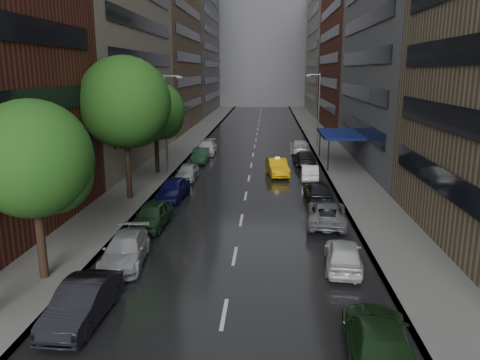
# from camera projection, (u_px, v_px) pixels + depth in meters

# --- Properties ---
(road) EXTENTS (14.00, 140.00, 0.01)m
(road) POSITION_uv_depth(u_px,v_px,m) (256.00, 142.00, 63.31)
(road) COLOR black
(road) RESTS_ON ground
(sidewalk_left) EXTENTS (4.00, 140.00, 0.15)m
(sidewalk_left) POSITION_uv_depth(u_px,v_px,m) (190.00, 141.00, 63.82)
(sidewalk_left) COLOR gray
(sidewalk_left) RESTS_ON ground
(sidewalk_right) EXTENTS (4.00, 140.00, 0.15)m
(sidewalk_right) POSITION_uv_depth(u_px,v_px,m) (322.00, 142.00, 62.77)
(sidewalk_right) COLOR gray
(sidewalk_right) RESTS_ON ground
(buildings_left) EXTENTS (8.00, 108.00, 38.00)m
(buildings_left) POSITION_uv_depth(u_px,v_px,m) (157.00, 25.00, 69.05)
(buildings_left) COLOR maroon
(buildings_left) RESTS_ON ground
(buildings_right) EXTENTS (8.05, 109.10, 36.00)m
(buildings_right) POSITION_uv_depth(u_px,v_px,m) (365.00, 29.00, 65.50)
(buildings_right) COLOR #937A5B
(buildings_right) RESTS_ON ground
(building_far) EXTENTS (40.00, 14.00, 32.00)m
(building_far) POSITION_uv_depth(u_px,v_px,m) (263.00, 45.00, 125.71)
(building_far) COLOR slate
(building_far) RESTS_ON ground
(tree_near) EXTENTS (5.22, 5.22, 8.32)m
(tree_near) POSITION_uv_depth(u_px,v_px,m) (33.00, 159.00, 20.39)
(tree_near) COLOR #382619
(tree_near) RESTS_ON ground
(tree_mid) EXTENTS (6.61, 6.61, 10.53)m
(tree_mid) POSITION_uv_depth(u_px,v_px,m) (125.00, 103.00, 33.37)
(tree_mid) COLOR #382619
(tree_mid) RESTS_ON ground
(tree_far) EXTENTS (5.37, 5.37, 8.55)m
(tree_far) POSITION_uv_depth(u_px,v_px,m) (155.00, 111.00, 42.41)
(tree_far) COLOR #382619
(tree_far) RESTS_ON ground
(taxi) EXTENTS (2.27, 4.90, 1.56)m
(taxi) POSITION_uv_depth(u_px,v_px,m) (277.00, 167.00, 43.01)
(taxi) COLOR #F6B00C
(taxi) RESTS_ON ground
(parked_cars_left) EXTENTS (2.46, 41.99, 1.58)m
(parked_cars_left) POSITION_uv_depth(u_px,v_px,m) (175.00, 187.00, 35.71)
(parked_cars_left) COLOR black
(parked_cars_left) RESTS_ON ground
(parked_cars_right) EXTENTS (2.88, 45.72, 1.57)m
(parked_cars_right) POSITION_uv_depth(u_px,v_px,m) (317.00, 189.00, 35.14)
(parked_cars_right) COLOR #193518
(parked_cars_right) RESTS_ON ground
(street_lamp_left) EXTENTS (1.74, 0.22, 9.00)m
(street_lamp_left) POSITION_uv_depth(u_px,v_px,m) (167.00, 121.00, 43.21)
(street_lamp_left) COLOR gray
(street_lamp_left) RESTS_ON sidewalk_left
(street_lamp_right) EXTENTS (1.74, 0.22, 9.00)m
(street_lamp_right) POSITION_uv_depth(u_px,v_px,m) (318.00, 109.00, 56.88)
(street_lamp_right) COLOR gray
(street_lamp_right) RESTS_ON sidewalk_right
(awning) EXTENTS (4.00, 8.00, 3.12)m
(awning) POSITION_uv_depth(u_px,v_px,m) (340.00, 134.00, 47.50)
(awning) COLOR navy
(awning) RESTS_ON sidewalk_right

